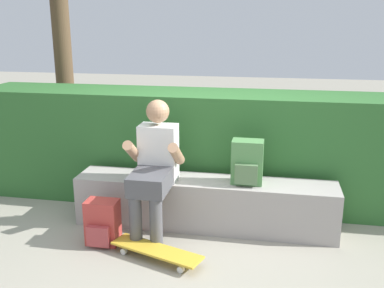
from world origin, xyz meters
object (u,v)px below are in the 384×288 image
(backpack_on_ground, at_px, (102,223))
(person_skater, at_px, (154,164))
(skateboard_near_person, at_px, (156,251))
(bench_main, at_px, (205,203))
(backpack_on_bench, at_px, (247,163))

(backpack_on_ground, bearing_deg, person_skater, 36.41)
(person_skater, height_order, skateboard_near_person, person_skater)
(skateboard_near_person, bearing_deg, backpack_on_ground, 162.13)
(bench_main, distance_m, backpack_on_bench, 0.58)
(bench_main, relative_size, skateboard_near_person, 2.96)
(backpack_on_bench, bearing_deg, person_skater, -166.17)
(person_skater, xyz_separation_m, backpack_on_bench, (0.81, 0.20, -0.00))
(backpack_on_bench, height_order, backpack_on_ground, backpack_on_bench)
(bench_main, height_order, skateboard_near_person, bench_main)
(skateboard_near_person, xyz_separation_m, backpack_on_ground, (-0.53, 0.17, 0.12))
(person_skater, distance_m, skateboard_near_person, 0.76)
(person_skater, relative_size, backpack_on_ground, 3.04)
(skateboard_near_person, bearing_deg, backpack_on_bench, 44.40)
(backpack_on_ground, bearing_deg, backpack_on_bench, 22.23)
(bench_main, height_order, backpack_on_bench, backpack_on_bench)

